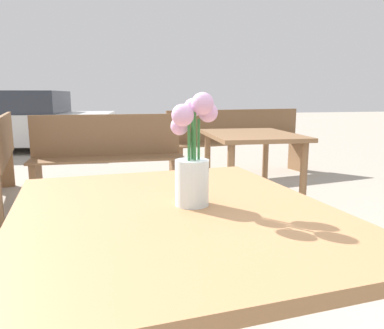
{
  "coord_description": "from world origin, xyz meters",
  "views": [
    {
      "loc": [
        -0.17,
        -0.92,
        1.03
      ],
      "look_at": [
        0.05,
        0.02,
        0.85
      ],
      "focal_mm": 35.0,
      "sensor_mm": 36.0,
      "label": 1
    }
  ],
  "objects_px": {
    "table_front": "(174,245)",
    "bench_near": "(108,156)",
    "bench_far": "(238,139)",
    "parked_car": "(4,121)",
    "flower_vase": "(193,161)",
    "table_back": "(251,150)"
  },
  "relations": [
    {
      "from": "parked_car",
      "to": "bench_far",
      "type": "bearing_deg",
      "value": -42.03
    },
    {
      "from": "flower_vase",
      "to": "bench_near",
      "type": "relative_size",
      "value": 0.21
    },
    {
      "from": "parked_car",
      "to": "flower_vase",
      "type": "bearing_deg",
      "value": -73.1
    },
    {
      "from": "bench_near",
      "to": "table_back",
      "type": "bearing_deg",
      "value": -43.88
    },
    {
      "from": "bench_far",
      "to": "table_back",
      "type": "xyz_separation_m",
      "value": [
        -0.62,
        -1.94,
        0.14
      ]
    },
    {
      "from": "bench_near",
      "to": "bench_far",
      "type": "relative_size",
      "value": 0.73
    },
    {
      "from": "flower_vase",
      "to": "bench_far",
      "type": "bearing_deg",
      "value": 67.98
    },
    {
      "from": "bench_near",
      "to": "bench_far",
      "type": "bearing_deg",
      "value": 28.95
    },
    {
      "from": "flower_vase",
      "to": "bench_near",
      "type": "distance_m",
      "value": 2.77
    },
    {
      "from": "bench_far",
      "to": "parked_car",
      "type": "relative_size",
      "value": 0.46
    },
    {
      "from": "bench_near",
      "to": "table_back",
      "type": "height_order",
      "value": "bench_near"
    },
    {
      "from": "bench_far",
      "to": "parked_car",
      "type": "height_order",
      "value": "parked_car"
    },
    {
      "from": "table_front",
      "to": "flower_vase",
      "type": "bearing_deg",
      "value": 15.29
    },
    {
      "from": "flower_vase",
      "to": "table_back",
      "type": "xyz_separation_m",
      "value": [
        0.86,
        1.71,
        -0.24
      ]
    },
    {
      "from": "table_back",
      "to": "parked_car",
      "type": "relative_size",
      "value": 0.21
    },
    {
      "from": "flower_vase",
      "to": "parked_car",
      "type": "relative_size",
      "value": 0.07
    },
    {
      "from": "table_front",
      "to": "parked_car",
      "type": "bearing_deg",
      "value": 106.45
    },
    {
      "from": "table_front",
      "to": "bench_near",
      "type": "xyz_separation_m",
      "value": [
        -0.14,
        2.74,
        -0.19
      ]
    },
    {
      "from": "flower_vase",
      "to": "bench_near",
      "type": "bearing_deg",
      "value": 94.09
    },
    {
      "from": "table_front",
      "to": "parked_car",
      "type": "distance_m",
      "value": 7.18
    },
    {
      "from": "flower_vase",
      "to": "table_back",
      "type": "height_order",
      "value": "flower_vase"
    },
    {
      "from": "table_front",
      "to": "bench_near",
      "type": "distance_m",
      "value": 2.76
    }
  ]
}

